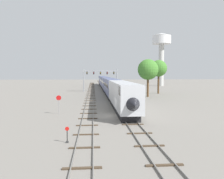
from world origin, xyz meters
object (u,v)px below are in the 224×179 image
(passenger_train, at_px, (106,83))
(water_tower, at_px, (161,45))
(switch_stand, at_px, (67,137))
(stop_sign, at_px, (59,102))
(trackside_tree_mid, at_px, (148,70))
(signal_gantry, at_px, (100,75))
(trackside_tree_left, at_px, (159,69))

(passenger_train, distance_m, water_tower, 44.45)
(passenger_train, xyz_separation_m, water_tower, (29.05, 28.62, 17.68))
(switch_stand, bearing_deg, passenger_train, 83.26)
(stop_sign, distance_m, trackside_tree_mid, 31.22)
(switch_stand, xyz_separation_m, trackside_tree_mid, (16.81, 37.97, 6.68))
(water_tower, relative_size, trackside_tree_mid, 2.61)
(passenger_train, height_order, stop_sign, passenger_train)
(trackside_tree_mid, bearing_deg, signal_gantry, 122.96)
(passenger_train, distance_m, trackside_tree_mid, 24.61)
(passenger_train, bearing_deg, trackside_tree_mid, -66.32)
(signal_gantry, distance_m, trackside_tree_left, 19.98)
(trackside_tree_mid, bearing_deg, passenger_train, 113.68)
(passenger_train, height_order, switch_stand, passenger_train)
(stop_sign, bearing_deg, passenger_train, 77.67)
(trackside_tree_left, bearing_deg, passenger_train, 139.54)
(trackside_tree_left, bearing_deg, trackside_tree_mid, -121.50)
(water_tower, xyz_separation_m, switch_stand, (-36.15, -88.73, -19.77))
(passenger_train, relative_size, trackside_tree_mid, 10.83)
(switch_stand, bearing_deg, trackside_tree_left, 64.56)
(signal_gantry, bearing_deg, switch_stand, -94.91)
(signal_gantry, height_order, stop_sign, signal_gantry)
(passenger_train, bearing_deg, trackside_tree_left, -40.46)
(passenger_train, height_order, trackside_tree_mid, trackside_tree_mid)
(switch_stand, height_order, trackside_tree_left, trackside_tree_left)
(passenger_train, distance_m, trackside_tree_left, 20.74)
(trackside_tree_mid, bearing_deg, stop_sign, -129.85)
(stop_sign, bearing_deg, water_tower, 62.30)
(signal_gantry, height_order, trackside_tree_mid, trackside_tree_mid)
(water_tower, xyz_separation_m, trackside_tree_mid, (-19.34, -50.76, -13.09))
(switch_stand, distance_m, trackside_tree_left, 52.62)
(signal_gantry, bearing_deg, trackside_tree_mid, -57.04)
(trackside_tree_mid, bearing_deg, water_tower, 69.14)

